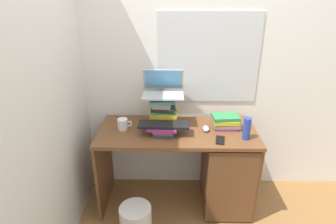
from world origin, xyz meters
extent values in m
plane|color=olive|center=(0.00, 0.00, 0.00)|extent=(6.00, 6.00, 0.00)
cube|color=white|center=(0.00, 0.35, 1.30)|extent=(6.00, 0.05, 2.60)
cube|color=silver|center=(0.27, 0.32, 1.31)|extent=(0.90, 0.01, 0.80)
cube|color=silver|center=(-0.88, 0.00, 1.30)|extent=(0.05, 6.00, 2.60)
cube|color=brown|center=(0.00, 0.00, 0.74)|extent=(1.35, 0.61, 0.03)
cube|color=brown|center=(-0.66, 0.00, 0.36)|extent=(0.02, 0.56, 0.73)
cube|color=brown|center=(0.66, 0.00, 0.36)|extent=(0.02, 0.56, 0.73)
cube|color=brown|center=(0.45, -0.03, 0.36)|extent=(0.41, 0.51, 0.69)
cube|color=beige|center=(-0.11, 0.10, 0.78)|extent=(0.16, 0.14, 0.04)
cube|color=yellow|center=(-0.13, 0.11, 0.82)|extent=(0.24, 0.20, 0.03)
cube|color=beige|center=(-0.13, 0.11, 0.84)|extent=(0.22, 0.18, 0.02)
cube|color=yellow|center=(-0.11, 0.11, 0.87)|extent=(0.25, 0.20, 0.04)
cube|color=#338C4C|center=(-0.12, 0.09, 0.90)|extent=(0.24, 0.17, 0.02)
cube|color=black|center=(-0.12, 0.10, 0.92)|extent=(0.21, 0.19, 0.02)
cube|color=gray|center=(-0.14, 0.10, 0.96)|extent=(0.17, 0.16, 0.04)
cube|color=teal|center=(-0.13, 0.09, 0.99)|extent=(0.22, 0.13, 0.02)
cube|color=#2672B2|center=(-0.13, 0.11, 1.01)|extent=(0.18, 0.13, 0.03)
cube|color=#2672B2|center=(-0.12, -0.07, 0.78)|extent=(0.17, 0.14, 0.03)
cube|color=#B22D33|center=(-0.11, -0.07, 0.80)|extent=(0.18, 0.19, 0.02)
cube|color=#8C338C|center=(-0.12, -0.07, 0.82)|extent=(0.26, 0.21, 0.02)
cube|color=#8C338C|center=(0.42, 0.06, 0.77)|extent=(0.18, 0.17, 0.02)
cube|color=gray|center=(0.43, 0.05, 0.80)|extent=(0.22, 0.16, 0.04)
cube|color=yellow|center=(0.42, 0.05, 0.83)|extent=(0.21, 0.16, 0.03)
cube|color=#338C4C|center=(0.42, 0.06, 0.86)|extent=(0.23, 0.18, 0.03)
cube|color=#B7BABF|center=(-0.12, 0.10, 1.03)|extent=(0.35, 0.21, 0.01)
cube|color=#B7BABF|center=(-0.12, 0.25, 1.14)|extent=(0.35, 0.08, 0.20)
cube|color=#59A5E5|center=(-0.12, 0.24, 1.14)|extent=(0.32, 0.07, 0.17)
cube|color=black|center=(-0.11, -0.07, 0.84)|extent=(0.42, 0.15, 0.02)
ellipsoid|color=#A5A8AD|center=(0.25, 0.00, 0.78)|extent=(0.06, 0.10, 0.04)
cylinder|color=white|center=(-0.47, 0.01, 0.81)|extent=(0.09, 0.09, 0.10)
torus|color=white|center=(-0.41, 0.01, 0.81)|extent=(0.05, 0.01, 0.05)
cylinder|color=#263FA5|center=(0.55, -0.14, 0.85)|extent=(0.06, 0.06, 0.18)
cube|color=black|center=(0.34, -0.18, 0.76)|extent=(0.09, 0.15, 0.01)
cylinder|color=silver|center=(-0.33, -0.44, 0.15)|extent=(0.26, 0.26, 0.30)
camera|label=1|loc=(-0.04, -2.17, 1.86)|focal=30.26mm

